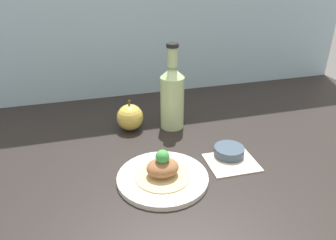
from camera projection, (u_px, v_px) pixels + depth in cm
name	position (u px, v px, depth cm)	size (l,w,h in cm)	color
ground_plane	(177.00, 168.00, 91.87)	(180.00, 110.00, 4.00)	black
plate	(163.00, 177.00, 83.14)	(23.26, 23.26, 1.59)	silver
plated_food	(163.00, 168.00, 81.84)	(14.40, 14.40, 7.54)	#D6BC7F
cider_bottle	(172.00, 95.00, 104.79)	(7.71, 7.71, 27.97)	#B7D18E
apple	(130.00, 117.00, 106.21)	(8.62, 8.62, 10.27)	gold
napkin	(232.00, 162.00, 90.17)	(13.65, 12.09, 0.80)	beige
dipping_bowl	(229.00, 152.00, 92.81)	(8.53, 8.53, 2.96)	#384756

